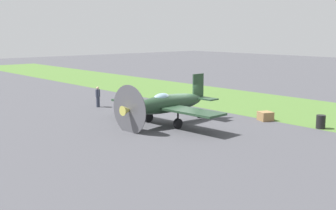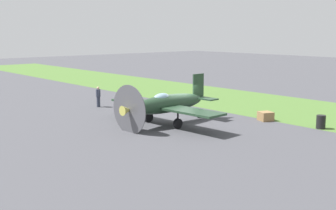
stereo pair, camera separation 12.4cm
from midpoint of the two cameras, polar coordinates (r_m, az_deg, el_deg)
ground_plane at (r=31.54m, az=1.47°, el=-1.94°), size 160.00×160.00×0.00m
grass_verge at (r=39.03m, az=12.54°, el=0.08°), size 120.00×11.00×0.01m
airplane_lead at (r=29.65m, az=-0.33°, el=0.14°), size 9.62×7.61×3.43m
ground_crew_chief at (r=37.14m, az=-9.27°, el=1.13°), size 0.62×0.38×1.73m
fuel_drum at (r=30.29m, az=19.28°, el=-2.10°), size 0.60×0.60×0.90m
supply_crate at (r=31.94m, az=12.54°, el=-1.43°), size 1.16×1.16×0.64m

